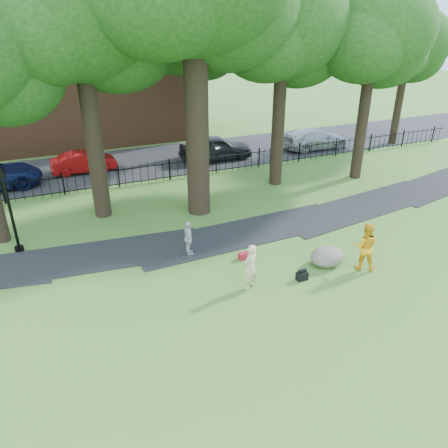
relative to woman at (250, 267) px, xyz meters
name	(u,v)px	position (x,y,z in m)	size (l,w,h in m)	color
ground	(265,282)	(0.69, 0.10, -0.88)	(120.00, 120.00, 0.00)	#407127
footpath	(244,233)	(1.69, 4.00, -0.88)	(36.00, 2.60, 0.03)	black
street	(153,161)	(0.69, 16.10, -0.88)	(80.00, 7.00, 0.02)	black
iron_fence	(169,170)	(0.69, 12.10, -0.28)	(44.00, 0.04, 1.20)	black
brick_building	(65,58)	(-3.31, 24.10, 5.12)	(18.00, 8.00, 12.00)	brown
tree_row	(195,34)	(1.21, 8.50, 7.28)	(26.82, 7.96, 12.42)	black
woman	(250,267)	(0.00, 0.00, 0.00)	(0.64, 0.42, 1.76)	#C8B289
man	(365,247)	(4.63, -0.55, 0.09)	(0.94, 0.73, 1.94)	orange
pedestrian	(188,238)	(-1.22, 3.19, -0.14)	(0.87, 0.36, 1.48)	#AEADB2
boulder	(327,255)	(3.54, 0.25, -0.47)	(1.40, 1.06, 0.82)	gray
lamppost	(11,212)	(-7.68, 6.30, 0.94)	(0.37, 0.37, 3.70)	black
backpack	(302,276)	(2.02, -0.31, -0.72)	(0.42, 0.26, 0.32)	black
red_bag	(244,256)	(0.69, 1.95, -0.74)	(0.40, 0.25, 0.27)	maroon
red_sedan	(84,162)	(-3.78, 15.60, -0.23)	(1.38, 3.95, 1.30)	maroon
grey_car	(216,148)	(4.75, 14.69, -0.04)	(1.97, 4.91, 1.67)	black
silver_car	(315,139)	(12.44, 14.26, -0.15)	(2.03, 4.99, 1.45)	#9CA0A4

